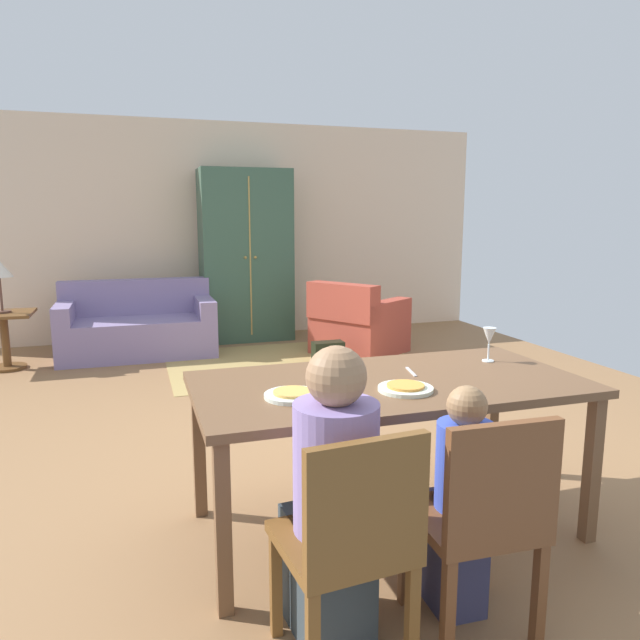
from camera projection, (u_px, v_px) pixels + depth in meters
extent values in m
cube|color=olive|center=(299.00, 413.00, 4.69)|extent=(6.83, 6.56, 0.02)
cube|color=beige|center=(228.00, 231.00, 7.58)|extent=(6.83, 0.10, 2.70)
cube|color=brown|center=(389.00, 384.00, 2.83)|extent=(1.86, 0.94, 0.04)
cube|color=brown|center=(223.00, 528.00, 2.25)|extent=(0.06, 0.06, 0.72)
cube|color=brown|center=(592.00, 469.00, 2.78)|extent=(0.06, 0.06, 0.72)
cube|color=brown|center=(199.00, 449.00, 3.02)|extent=(0.06, 0.06, 0.72)
cube|color=brown|center=(492.00, 415.00, 3.54)|extent=(0.06, 0.06, 0.72)
cylinder|color=silver|center=(293.00, 395.00, 2.56)|extent=(0.25, 0.25, 0.02)
cylinder|color=gold|center=(293.00, 392.00, 2.56)|extent=(0.17, 0.17, 0.01)
cylinder|color=silver|center=(405.00, 389.00, 2.66)|extent=(0.25, 0.25, 0.02)
cylinder|color=gold|center=(406.00, 386.00, 2.65)|extent=(0.17, 0.17, 0.01)
cylinder|color=silver|center=(488.00, 361.00, 3.20)|extent=(0.06, 0.06, 0.01)
cylinder|color=silver|center=(488.00, 352.00, 3.19)|extent=(0.01, 0.01, 0.09)
cone|color=silver|center=(489.00, 336.00, 3.17)|extent=(0.07, 0.07, 0.09)
cube|color=silver|center=(338.00, 388.00, 2.70)|extent=(0.05, 0.15, 0.01)
cube|color=silver|center=(411.00, 372.00, 2.97)|extent=(0.05, 0.17, 0.01)
cube|color=brown|center=(341.00, 542.00, 2.03)|extent=(0.46, 0.46, 0.04)
cube|color=brown|center=(368.00, 505.00, 1.82)|extent=(0.42, 0.08, 0.42)
cube|color=brown|center=(363.00, 562.00, 2.30)|extent=(0.04, 0.04, 0.41)
cube|color=brown|center=(276.00, 584.00, 2.16)|extent=(0.04, 0.04, 0.41)
cube|color=brown|center=(412.00, 619.00, 1.97)|extent=(0.04, 0.04, 0.41)
cube|color=#313D43|center=(326.00, 573.00, 2.19)|extent=(0.29, 0.36, 0.45)
cylinder|color=#8D75B5|center=(336.00, 467.00, 2.04)|extent=(0.30, 0.30, 0.46)
sphere|color=#9E7451|center=(336.00, 376.00, 1.99)|extent=(0.21, 0.21, 0.21)
cube|color=brown|center=(471.00, 519.00, 2.18)|extent=(0.43, 0.43, 0.04)
cube|color=brown|center=(503.00, 483.00, 1.96)|extent=(0.42, 0.05, 0.42)
cube|color=brown|center=(485.00, 542.00, 2.44)|extent=(0.04, 0.04, 0.41)
cube|color=brown|center=(405.00, 556.00, 2.34)|extent=(0.04, 0.04, 0.41)
cube|color=brown|center=(539.00, 595.00, 2.10)|extent=(0.04, 0.04, 0.41)
cube|color=brown|center=(448.00, 613.00, 2.00)|extent=(0.04, 0.04, 0.41)
cube|color=#363758|center=(453.00, 553.00, 2.33)|extent=(0.20, 0.25, 0.45)
cylinder|color=blue|center=(464.00, 466.00, 2.21)|extent=(0.22, 0.22, 0.33)
sphere|color=#9A724C|center=(467.00, 406.00, 2.17)|extent=(0.15, 0.15, 0.15)
cube|color=#A98D50|center=(293.00, 361.00, 6.30)|extent=(2.60, 1.80, 0.01)
cube|color=gray|center=(138.00, 337.00, 6.55)|extent=(1.66, 0.84, 0.42)
cube|color=gray|center=(136.00, 297.00, 6.80)|extent=(1.66, 0.20, 0.40)
cube|color=gray|center=(64.00, 313.00, 6.27)|extent=(0.18, 0.84, 0.20)
cube|color=gray|center=(204.00, 306.00, 6.72)|extent=(0.18, 0.84, 0.20)
cube|color=#A84132|center=(360.00, 334.00, 6.71)|extent=(1.17, 1.17, 0.42)
cube|color=#A84132|center=(342.00, 302.00, 6.38)|extent=(0.64, 0.82, 0.40)
cube|color=#A84132|center=(385.00, 310.00, 6.45)|extent=(0.80, 0.62, 0.20)
cube|color=#A84132|center=(336.00, 305.00, 6.86)|extent=(0.80, 0.62, 0.20)
cube|color=#375743|center=(246.00, 256.00, 7.31)|extent=(1.10, 0.56, 2.10)
cube|color=#B38F45|center=(250.00, 257.00, 7.04)|extent=(0.02, 0.01, 1.89)
sphere|color=#B38F45|center=(245.00, 257.00, 7.02)|extent=(0.04, 0.04, 0.04)
sphere|color=#B38F45|center=(255.00, 257.00, 7.05)|extent=(0.04, 0.04, 0.04)
cube|color=brown|center=(3.00, 314.00, 5.91)|extent=(0.56, 0.56, 0.03)
cylinder|color=brown|center=(5.00, 342.00, 5.96)|extent=(0.08, 0.08, 0.55)
cylinder|color=brown|center=(8.00, 367.00, 6.01)|extent=(0.36, 0.36, 0.03)
cylinder|color=brown|center=(3.00, 312.00, 5.91)|extent=(0.16, 0.16, 0.02)
cylinder|color=brown|center=(1.00, 294.00, 5.88)|extent=(0.02, 0.02, 0.34)
cube|color=black|center=(328.00, 354.00, 6.09)|extent=(0.32, 0.16, 0.26)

